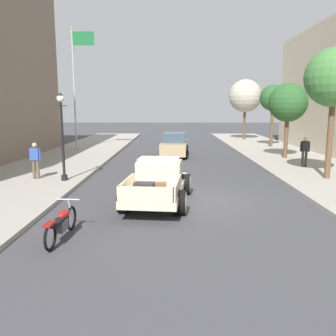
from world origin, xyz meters
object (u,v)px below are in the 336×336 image
Objects in this scene: hotrod_truck_cream at (159,181)px; pedestrian_sidewalk_right at (305,150)px; car_background_tan at (174,145)px; flagpole at (77,76)px; street_lamp_near at (62,130)px; street_tree_farthest at (245,96)px; street_tree_third at (273,98)px; street_tree_nearest at (335,78)px; pedestrian_sidewalk_left at (35,158)px; motorcycle_parked at (61,223)px; street_tree_second at (288,103)px.

pedestrian_sidewalk_right is at bearing 40.89° from hotrod_truck_cream.
hotrod_truck_cream is 10.24m from pedestrian_sidewalk_right.
flagpole is at bearing 158.17° from car_background_tan.
pedestrian_sidewalk_right is 17.42m from flagpole.
street_lamp_near is at bearing -78.37° from flagpole.
flagpole is 17.11m from street_tree_farthest.
flagpole is 1.79× the size of street_tree_third.
car_background_tan is 0.76× the size of street_tree_nearest.
flagpole is 1.57× the size of street_tree_nearest.
street_lamp_near is 0.75× the size of street_tree_third.
pedestrian_sidewalk_left is 1.94m from street_lamp_near.
hotrod_truck_cream is 1.15× the size of car_background_tan.
motorcycle_parked is 0.36× the size of street_tree_nearest.
street_tree_nearest is (14.45, -11.51, -1.14)m from flagpole.
pedestrian_sidewalk_left reaches higher than motorcycle_parked.
pedestrian_sidewalk_right is 0.18× the size of flagpole.
street_tree_nearest is 1.22× the size of street_tree_second.
street_tree_second reaches higher than motorcycle_parked.
car_background_tan is 1.14× the size of street_lamp_near.
street_tree_farthest is at bearing 89.80° from street_tree_second.
motorcycle_parked is at bearing -110.37° from street_tree_farthest.
street_tree_nearest is at bearing 1.11° from pedestrian_sidewalk_left.
street_tree_farthest is at bearing 58.21° from car_background_tan.
hotrod_truck_cream is at bearing -155.23° from street_tree_nearest.
street_tree_third reaches higher than pedestrian_sidewalk_left.
flagpole is at bearing 95.33° from pedestrian_sidewalk_left.
street_tree_farthest reaches higher than hotrod_truck_cream.
street_tree_third is at bearing -82.00° from street_tree_farthest.
street_tree_third reaches higher than motorcycle_parked.
car_background_tan is 10.51m from street_lamp_near.
pedestrian_sidewalk_right is at bearing 87.79° from street_tree_nearest.
street_tree_second is at bearing 88.28° from street_tree_nearest.
street_tree_third is (1.18, 13.54, -0.50)m from street_tree_nearest.
flagpole is at bearing -149.46° from street_tree_farthest.
street_tree_farthest reaches higher than pedestrian_sidewalk_left.
street_tree_farthest reaches higher than street_tree_second.
flagpole reaches higher than street_tree_farthest.
car_background_tan is at bearing -21.83° from flagpole.
hotrod_truck_cream is 0.84× the size of street_tree_farthest.
street_tree_third is (14.53, 13.80, 3.04)m from pedestrian_sidewalk_left.
pedestrian_sidewalk_left reaches higher than hotrod_truck_cream.
car_background_tan is at bearing -121.79° from street_tree_farthest.
street_tree_third reaches higher than hotrod_truck_cream.
flagpole reaches higher than street_tree_third.
hotrod_truck_cream is 0.99× the size of street_tree_third.
street_tree_second reaches higher than pedestrian_sidewalk_left.
pedestrian_sidewalk_left is at bearing 166.30° from street_lamp_near.
street_tree_nearest is (-0.12, -3.19, 3.55)m from pedestrian_sidewalk_right.
street_tree_nearest is (6.98, -8.52, 3.87)m from car_background_tan.
street_lamp_near is at bearing 106.43° from motorcycle_parked.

